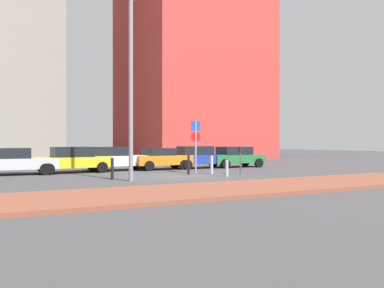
% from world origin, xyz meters
% --- Properties ---
extents(ground_plane, '(120.00, 120.00, 0.00)m').
position_xyz_m(ground_plane, '(0.00, 0.00, 0.00)').
color(ground_plane, '#424244').
extents(sidewalk_brick, '(40.00, 4.09, 0.14)m').
position_xyz_m(sidewalk_brick, '(0.00, -6.64, 0.07)').
color(sidewalk_brick, brown).
rests_on(sidewalk_brick, ground).
extents(parked_car_silver, '(4.42, 2.19, 1.48)m').
position_xyz_m(parked_car_silver, '(-7.56, 4.88, 0.78)').
color(parked_car_silver, '#B7BABF').
rests_on(parked_car_silver, ground).
extents(parked_car_yellow, '(4.51, 2.16, 1.52)m').
position_xyz_m(parked_car_yellow, '(-4.38, 4.93, 0.79)').
color(parked_car_yellow, gold).
rests_on(parked_car_yellow, ground).
extents(parked_car_white, '(4.20, 2.22, 1.50)m').
position_xyz_m(parked_car_white, '(-1.66, 5.48, 0.79)').
color(parked_car_white, white).
rests_on(parked_car_white, ground).
extents(parked_car_orange, '(4.04, 2.06, 1.40)m').
position_xyz_m(parked_car_orange, '(1.40, 5.04, 0.73)').
color(parked_car_orange, orange).
rests_on(parked_car_orange, ground).
extents(parked_car_blue, '(4.50, 2.15, 1.51)m').
position_xyz_m(parked_car_blue, '(4.06, 5.01, 0.78)').
color(parked_car_blue, '#1E389E').
rests_on(parked_car_blue, ground).
extents(parked_car_green, '(4.06, 2.17, 1.47)m').
position_xyz_m(parked_car_green, '(7.00, 4.78, 0.77)').
color(parked_car_green, '#237238').
rests_on(parked_car_green, ground).
extents(parking_sign_post, '(0.60, 0.10, 3.04)m').
position_xyz_m(parking_sign_post, '(1.86, 1.27, 1.91)').
color(parking_sign_post, gray).
rests_on(parking_sign_post, ground).
extents(parking_meter, '(0.18, 0.14, 1.52)m').
position_xyz_m(parking_meter, '(3.59, -0.77, 0.98)').
color(parking_meter, '#4C4C51').
rests_on(parking_meter, ground).
extents(street_lamp, '(0.70, 0.36, 8.64)m').
position_xyz_m(street_lamp, '(-2.99, -1.43, 4.97)').
color(street_lamp, gray).
rests_on(street_lamp, ground).
extents(traffic_bollard_near, '(0.14, 0.14, 1.04)m').
position_xyz_m(traffic_bollard_near, '(-3.52, -0.27, 0.52)').
color(traffic_bollard_near, black).
rests_on(traffic_bollard_near, ground).
extents(traffic_bollard_mid, '(0.15, 0.15, 0.88)m').
position_xyz_m(traffic_bollard_mid, '(2.24, -1.47, 0.44)').
color(traffic_bollard_mid, '#B7B7BC').
rests_on(traffic_bollard_mid, ground).
extents(traffic_bollard_far, '(0.14, 0.14, 1.07)m').
position_xyz_m(traffic_bollard_far, '(1.09, 0.66, 0.54)').
color(traffic_bollard_far, black).
rests_on(traffic_bollard_far, ground).
extents(traffic_bollard_edge, '(0.16, 0.16, 1.04)m').
position_xyz_m(traffic_bollard_edge, '(2.42, 0.39, 0.52)').
color(traffic_bollard_edge, '#B7B7BC').
rests_on(traffic_bollard_edge, ground).
extents(building_colorful_midrise, '(14.15, 16.10, 30.57)m').
position_xyz_m(building_colorful_midrise, '(13.01, 23.51, 15.29)').
color(building_colorful_midrise, '#BF3833').
rests_on(building_colorful_midrise, ground).
extents(building_under_construction, '(11.01, 10.12, 24.46)m').
position_xyz_m(building_under_construction, '(-6.98, 27.98, 12.23)').
color(building_under_construction, gray).
rests_on(building_under_construction, ground).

